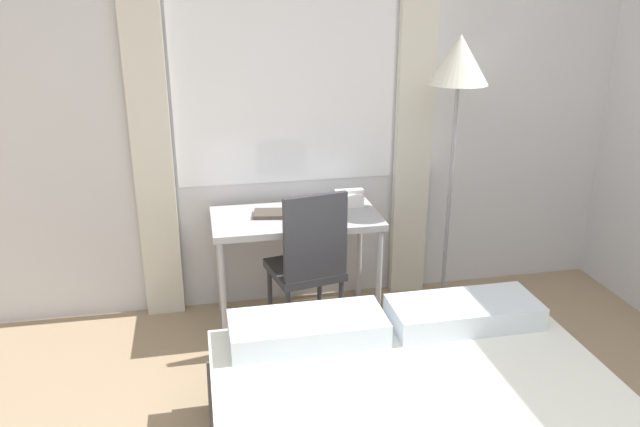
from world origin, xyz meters
The scene contains 6 objects.
wall_back_with_window centered at (-0.01, 2.66, 1.35)m, with size 5.33×0.13×2.70m.
desk centered at (-0.11, 2.31, 0.66)m, with size 1.03×0.55×0.73m.
desk_chair centered at (-0.07, 2.07, 0.53)m, with size 0.47×0.47×0.97m.
standing_lamp centered at (0.87, 2.24, 1.52)m, with size 0.35×0.35×1.80m.
telephone centered at (0.27, 2.45, 0.77)m, with size 0.18×0.15×0.10m.
book centered at (-0.24, 2.34, 0.74)m, with size 0.26×0.19×0.02m.
Camera 1 is at (-0.68, -1.24, 2.05)m, focal length 35.00 mm.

